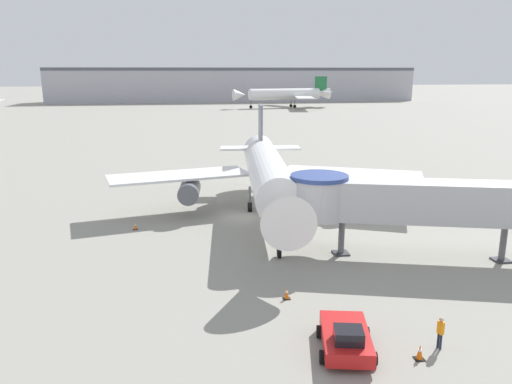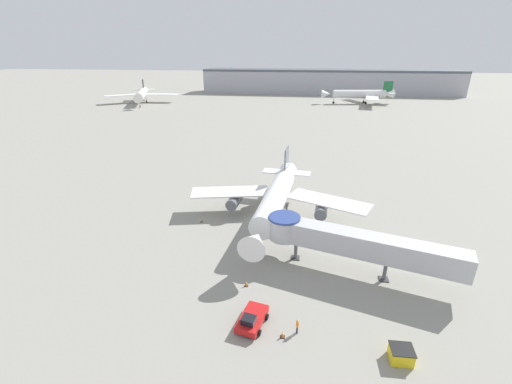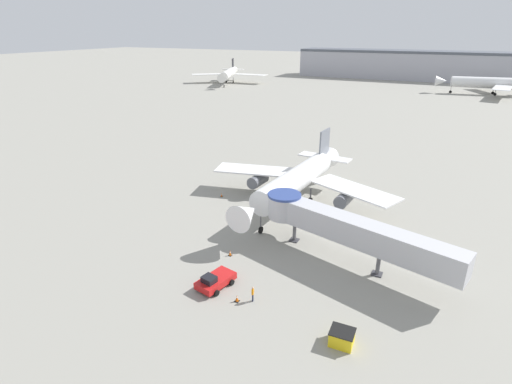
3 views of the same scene
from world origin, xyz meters
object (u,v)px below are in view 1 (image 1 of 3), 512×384
(traffic_cone_port_wing, at_px, (135,226))
(background_jet_green_tail, at_px, (287,94))
(main_airplane, at_px, (268,174))
(pushback_tug_red, at_px, (346,338))
(traffic_cone_apron_front, at_px, (420,352))
(ground_crew_marshaller, at_px, (440,331))
(jet_bridge, at_px, (437,202))
(traffic_cone_near_nose, at_px, (287,294))

(traffic_cone_port_wing, xyz_separation_m, background_jet_green_tail, (42.37, 135.95, 4.47))
(main_airplane, bearing_deg, pushback_tug_red, -85.22)
(traffic_cone_apron_front, height_order, background_jet_green_tail, background_jet_green_tail)
(traffic_cone_port_wing, xyz_separation_m, traffic_cone_apron_front, (14.54, -21.83, 0.06))
(traffic_cone_port_wing, height_order, ground_crew_marshaller, ground_crew_marshaller)
(jet_bridge, relative_size, traffic_cone_near_nose, 33.13)
(traffic_cone_near_nose, xyz_separation_m, traffic_cone_port_wing, (-9.80, 14.74, -0.04))
(ground_crew_marshaller, bearing_deg, background_jet_green_tail, -24.32)
(traffic_cone_apron_front, xyz_separation_m, background_jet_green_tail, (27.84, 157.78, 4.41))
(pushback_tug_red, relative_size, background_jet_green_tail, 0.12)
(jet_bridge, bearing_deg, ground_crew_marshaller, -100.50)
(traffic_cone_port_wing, distance_m, ground_crew_marshaller, 26.43)
(main_airplane, xyz_separation_m, ground_crew_marshaller, (4.24, -23.20, -3.06))
(ground_crew_marshaller, xyz_separation_m, background_jet_green_tail, (26.48, 157.06, 3.82))
(traffic_cone_near_nose, distance_m, background_jet_green_tail, 154.23)
(traffic_cone_port_wing, distance_m, traffic_cone_apron_front, 26.22)
(pushback_tug_red, height_order, ground_crew_marshaller, ground_crew_marshaller)
(traffic_cone_near_nose, relative_size, traffic_cone_port_wing, 1.12)
(pushback_tug_red, xyz_separation_m, background_jet_green_tail, (31.00, 156.62, 4.06))
(main_airplane, relative_size, background_jet_green_tail, 0.80)
(jet_bridge, xyz_separation_m, traffic_cone_near_nose, (-11.67, -4.82, -3.82))
(ground_crew_marshaller, bearing_deg, traffic_cone_near_nose, 28.97)
(traffic_cone_apron_front, bearing_deg, ground_crew_marshaller, 27.79)
(main_airplane, xyz_separation_m, traffic_cone_port_wing, (-11.66, -2.09, -3.71))
(traffic_cone_near_nose, height_order, traffic_cone_port_wing, traffic_cone_near_nose)
(traffic_cone_near_nose, bearing_deg, main_airplane, 83.70)
(jet_bridge, distance_m, ground_crew_marshaller, 12.92)
(main_airplane, height_order, traffic_cone_near_nose, main_airplane)
(traffic_cone_near_nose, bearing_deg, traffic_cone_port_wing, 123.62)
(background_jet_green_tail, bearing_deg, pushback_tug_red, -20.38)
(main_airplane, distance_m, ground_crew_marshaller, 23.78)
(jet_bridge, xyz_separation_m, ground_crew_marshaller, (-5.58, -11.20, -3.21))
(background_jet_green_tail, bearing_deg, ground_crew_marshaller, -18.76)
(main_airplane, bearing_deg, jet_bridge, -45.22)
(main_airplane, height_order, ground_crew_marshaller, main_airplane)
(traffic_cone_apron_front, height_order, ground_crew_marshaller, ground_crew_marshaller)
(jet_bridge, relative_size, traffic_cone_apron_front, 30.92)
(pushback_tug_red, distance_m, ground_crew_marshaller, 4.55)
(traffic_cone_near_nose, distance_m, ground_crew_marshaller, 8.84)
(ground_crew_marshaller, bearing_deg, traffic_cone_port_wing, 22.23)
(jet_bridge, distance_m, background_jet_green_tail, 147.35)
(main_airplane, xyz_separation_m, traffic_cone_apron_front, (2.88, -23.91, -3.65))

